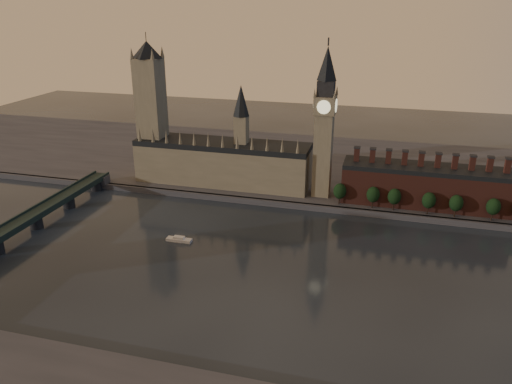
% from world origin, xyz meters
% --- Properties ---
extents(ground, '(900.00, 900.00, 0.00)m').
position_xyz_m(ground, '(0.00, 0.00, 0.00)').
color(ground, black).
rests_on(ground, ground).
extents(north_bank, '(900.00, 182.00, 4.00)m').
position_xyz_m(north_bank, '(0.00, 178.04, 2.00)').
color(north_bank, '#4C4C52').
rests_on(north_bank, ground).
extents(palace_of_westminster, '(130.00, 30.30, 74.00)m').
position_xyz_m(palace_of_westminster, '(-64.41, 114.91, 21.63)').
color(palace_of_westminster, '#81755B').
rests_on(palace_of_westminster, north_bank).
extents(victoria_tower, '(24.00, 24.00, 108.00)m').
position_xyz_m(victoria_tower, '(-120.00, 115.00, 59.09)').
color(victoria_tower, '#81755B').
rests_on(victoria_tower, north_bank).
extents(big_ben, '(15.00, 15.00, 107.00)m').
position_xyz_m(big_ben, '(10.00, 110.00, 56.83)').
color(big_ben, '#81755B').
rests_on(big_ben, north_bank).
extents(chimney_block, '(110.00, 25.00, 37.00)m').
position_xyz_m(chimney_block, '(80.00, 110.00, 17.82)').
color(chimney_block, '#582921').
rests_on(chimney_block, north_bank).
extents(embankment_tree_0, '(8.60, 8.60, 14.88)m').
position_xyz_m(embankment_tree_0, '(24.51, 95.49, 13.47)').
color(embankment_tree_0, black).
rests_on(embankment_tree_0, north_bank).
extents(embankment_tree_1, '(8.60, 8.60, 14.88)m').
position_xyz_m(embankment_tree_1, '(46.44, 94.96, 13.47)').
color(embankment_tree_1, black).
rests_on(embankment_tree_1, north_bank).
extents(embankment_tree_2, '(8.60, 8.60, 14.88)m').
position_xyz_m(embankment_tree_2, '(60.04, 95.00, 13.47)').
color(embankment_tree_2, black).
rests_on(embankment_tree_2, north_bank).
extents(embankment_tree_3, '(8.60, 8.60, 14.88)m').
position_xyz_m(embankment_tree_3, '(81.46, 93.99, 13.47)').
color(embankment_tree_3, black).
rests_on(embankment_tree_3, north_bank).
extents(embankment_tree_4, '(8.60, 8.60, 14.88)m').
position_xyz_m(embankment_tree_4, '(97.95, 93.78, 13.47)').
color(embankment_tree_4, black).
rests_on(embankment_tree_4, north_bank).
extents(embankment_tree_5, '(8.60, 8.60, 14.88)m').
position_xyz_m(embankment_tree_5, '(119.69, 93.71, 13.47)').
color(embankment_tree_5, black).
rests_on(embankment_tree_5, north_bank).
extents(westminster_bridge, '(14.00, 200.00, 11.55)m').
position_xyz_m(westminster_bridge, '(-155.00, -2.70, 7.44)').
color(westminster_bridge, '#1E2E2A').
rests_on(westminster_bridge, ground).
extents(river_boat, '(15.23, 4.38, 3.04)m').
position_xyz_m(river_boat, '(-61.43, 23.28, 1.17)').
color(river_boat, silver).
rests_on(river_boat, ground).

